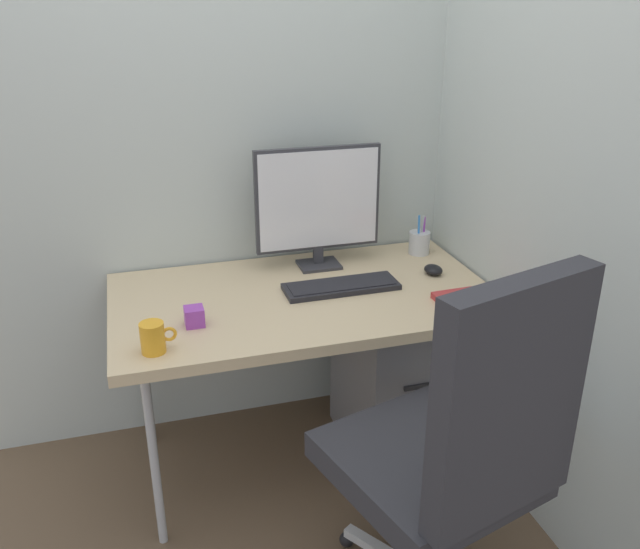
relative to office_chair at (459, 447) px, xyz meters
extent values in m
plane|color=brown|center=(-0.19, 0.82, -0.61)|extent=(8.00, 8.00, 0.00)
cube|color=#B7C1BC|center=(-0.19, 1.23, 0.79)|extent=(2.42, 0.04, 2.80)
cube|color=#B7C1BC|center=(0.50, 0.66, 0.79)|extent=(0.04, 1.84, 2.80)
cube|color=#D1B78C|center=(-0.19, 0.82, 0.08)|extent=(1.34, 0.76, 0.04)
cylinder|color=#B2B5BA|center=(-0.77, 0.53, -0.27)|extent=(0.03, 0.03, 0.67)
cylinder|color=#B2B5BA|center=(0.38, 0.53, -0.27)|extent=(0.03, 0.03, 0.67)
cylinder|color=#B2B5BA|center=(-0.77, 1.10, -0.27)|extent=(0.03, 0.03, 0.67)
cylinder|color=#B2B5BA|center=(0.38, 1.10, -0.27)|extent=(0.03, 0.03, 0.67)
sphere|color=black|center=(0.14, 0.33, -0.58)|extent=(0.05, 0.05, 0.05)
cube|color=silver|center=(0.05, 0.22, -0.54)|extent=(0.20, 0.24, 0.03)
sphere|color=black|center=(-0.18, 0.34, -0.58)|extent=(0.05, 0.05, 0.05)
cylinder|color=silver|center=(-0.03, 0.11, -0.35)|extent=(0.04, 0.04, 0.36)
cube|color=#2D2D33|center=(-0.03, 0.11, -0.13)|extent=(0.61, 0.63, 0.08)
cube|color=#2D2D33|center=(0.04, -0.14, 0.22)|extent=(0.44, 0.19, 0.61)
cube|color=slate|center=(0.19, 0.80, -0.30)|extent=(0.41, 0.52, 0.62)
cube|color=#262628|center=(0.19, 0.54, -0.17)|extent=(0.21, 0.01, 0.02)
cube|color=#333338|center=(-0.07, 1.05, 0.11)|extent=(0.16, 0.13, 0.01)
cube|color=#333338|center=(-0.07, 1.06, 0.15)|extent=(0.04, 0.02, 0.07)
cube|color=#333338|center=(-0.07, 1.06, 0.37)|extent=(0.48, 0.02, 0.39)
cube|color=silver|center=(-0.07, 1.05, 0.37)|extent=(0.46, 0.01, 0.37)
cube|color=black|center=(-0.06, 0.81, 0.11)|extent=(0.41, 0.14, 0.02)
cube|color=black|center=(-0.06, 0.81, 0.12)|extent=(0.38, 0.11, 0.00)
ellipsoid|color=black|center=(0.32, 0.85, 0.12)|extent=(0.07, 0.09, 0.04)
cylinder|color=silver|center=(0.36, 1.07, 0.15)|extent=(0.08, 0.08, 0.09)
cylinder|color=silver|center=(0.35, 1.07, 0.20)|extent=(0.02, 0.01, 0.11)
cylinder|color=silver|center=(0.37, 1.07, 0.20)|extent=(0.02, 0.01, 0.11)
torus|color=#3FAD59|center=(0.36, 1.07, 0.16)|extent=(0.03, 0.03, 0.01)
cylinder|color=purple|center=(0.38, 1.07, 0.19)|extent=(0.01, 0.01, 0.13)
cylinder|color=#337FD8|center=(0.35, 1.05, 0.20)|extent=(0.01, 0.02, 0.14)
cube|color=#B23333|center=(0.30, 0.58, 0.11)|extent=(0.17, 0.17, 0.02)
cylinder|color=orange|center=(-0.73, 0.54, 0.15)|extent=(0.07, 0.07, 0.09)
torus|color=orange|center=(-0.68, 0.54, 0.15)|extent=(0.05, 0.01, 0.05)
cube|color=purple|center=(-0.59, 0.68, 0.13)|extent=(0.06, 0.06, 0.06)
camera|label=1|loc=(-0.75, -1.26, 1.09)|focal=37.47mm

